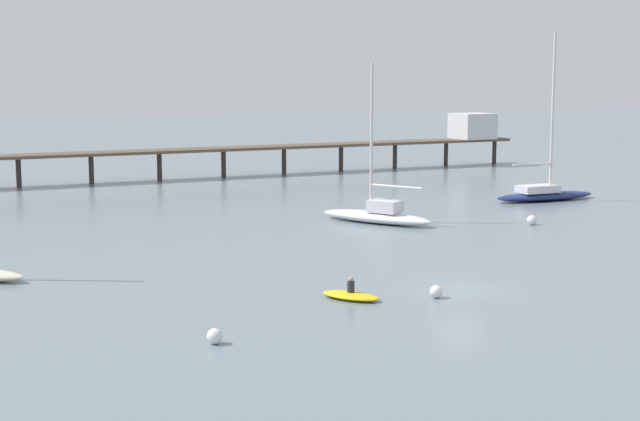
{
  "coord_description": "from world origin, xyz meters",
  "views": [
    {
      "loc": [
        -24.66,
        -41.83,
        11.12
      ],
      "look_at": [
        0.0,
        19.46,
        1.5
      ],
      "focal_mm": 53.34,
      "sensor_mm": 36.0,
      "label": 1
    }
  ],
  "objects": [
    {
      "name": "ground_plane",
      "position": [
        0.0,
        0.0,
        0.0
      ],
      "size": [
        400.0,
        400.0,
        0.0
      ],
      "primitive_type": "plane",
      "color": "slate"
    },
    {
      "name": "pier",
      "position": [
        13.46,
        56.49,
        3.58
      ],
      "size": [
        79.56,
        9.0,
        6.24
      ],
      "color": "brown",
      "rests_on": "ground_plane"
    },
    {
      "name": "sailboat_white",
      "position": [
        5.44,
        21.48,
        0.73
      ],
      "size": [
        7.01,
        9.09,
        11.82
      ],
      "color": "white",
      "rests_on": "ground_plane"
    },
    {
      "name": "sailboat_navy",
      "position": [
        24.4,
        27.46,
        0.73
      ],
      "size": [
        10.02,
        3.08,
        14.67
      ],
      "color": "navy",
      "rests_on": "ground_plane"
    },
    {
      "name": "dinghy_yellow",
      "position": [
        -6.11,
        0.17,
        0.2
      ],
      "size": [
        2.97,
        3.33,
        1.14
      ],
      "color": "yellow",
      "rests_on": "ground_plane"
    },
    {
      "name": "mooring_buoy_outer",
      "position": [
        -2.08,
        -1.21,
        0.32
      ],
      "size": [
        0.64,
        0.64,
        0.64
      ],
      "primitive_type": "sphere",
      "color": "silver",
      "rests_on": "ground_plane"
    },
    {
      "name": "mooring_buoy_near",
      "position": [
        15.59,
        16.39,
        0.36
      ],
      "size": [
        0.72,
        0.72,
        0.72
      ],
      "primitive_type": "sphere",
      "color": "silver",
      "rests_on": "ground_plane"
    },
    {
      "name": "mooring_buoy_inner",
      "position": [
        -14.5,
        -4.93,
        0.33
      ],
      "size": [
        0.67,
        0.67,
        0.67
      ],
      "primitive_type": "sphere",
      "color": "silver",
      "rests_on": "ground_plane"
    }
  ]
}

